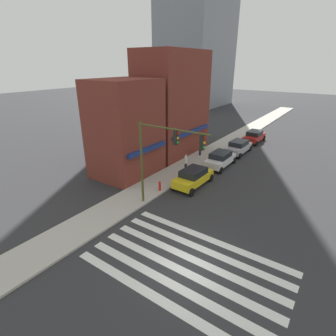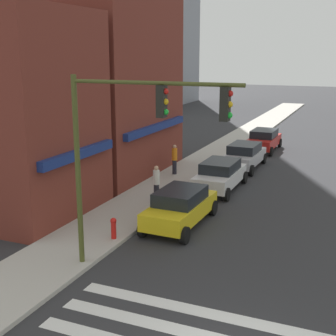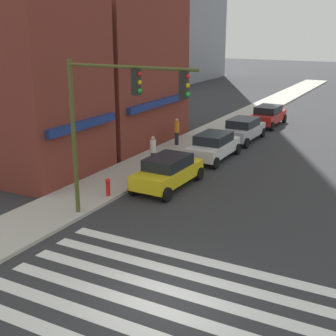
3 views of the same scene
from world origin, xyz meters
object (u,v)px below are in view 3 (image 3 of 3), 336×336
Objects in this scene: sedan_red at (268,115)px; pedestrian_orange_vest at (177,131)px; traffic_signal at (114,108)px; sedan_white at (213,146)px; fire_hydrant at (108,186)px; pedestrian_white_shirt at (153,151)px; sedan_yellow at (168,171)px; sedan_silver at (243,129)px.

pedestrian_orange_vest is at bearing 161.91° from sedan_red.
sedan_white is (10.73, 0.31, -3.90)m from traffic_signal.
sedan_white is at bearing -11.29° from fire_hydrant.
traffic_signal reaches higher than sedan_red.
pedestrian_white_shirt and pedestrian_orange_vest have the same top height.
fire_hydrant is (-2.73, 1.70, -0.23)m from sedan_yellow.
fire_hydrant is (-8.52, 1.70, -0.23)m from sedan_white.
sedan_white and sedan_red have the same top height.
pedestrian_white_shirt is at bearing 149.08° from sedan_white.
fire_hydrant is (-4.95, -0.42, -0.46)m from pedestrian_white_shirt.
sedan_white is at bearing 1.64° from traffic_signal.
pedestrian_orange_vest is (7.41, 3.30, 0.23)m from sedan_yellow.
fire_hydrant is (-10.14, -1.60, -0.46)m from pedestrian_orange_vest.
pedestrian_white_shirt is at bearing 4.90° from fire_hydrant.
sedan_yellow is 8.12m from pedestrian_orange_vest.
sedan_yellow is at bearing 179.86° from sedan_white.
pedestrian_orange_vest is at bearing 63.64° from sedan_white.
traffic_signal reaches higher than pedestrian_white_shirt.
traffic_signal is 1.47× the size of sedan_yellow.
traffic_signal is 8.41m from pedestrian_white_shirt.
pedestrian_white_shirt reaches higher than sedan_yellow.
pedestrian_white_shirt is 2.10× the size of fire_hydrant.
sedan_red is 19.86m from fire_hydrant.
traffic_signal is at bearing -175.15° from sedan_yellow.
sedan_red is (22.00, 0.31, -3.90)m from traffic_signal.
sedan_red is at bearing -4.91° from fire_hydrant.
fire_hydrant is at bearing 175.91° from sedan_red.
pedestrian_orange_vest reaches higher than fire_hydrant.
fire_hydrant is at bearing 42.14° from traffic_signal.
pedestrian_white_shirt is at bearing 45.06° from sedan_yellow.
sedan_yellow is at bearing 3.55° from traffic_signal.
pedestrian_white_shirt is 4.99m from fire_hydrant.
pedestrian_orange_vest is (5.19, 1.18, 0.00)m from pedestrian_white_shirt.
sedan_red is (6.00, 0.00, 0.00)m from sedan_silver.
sedan_yellow is 1.01× the size of sedan_white.
sedan_red is at bearing 1.40° from sedan_silver.
pedestrian_orange_vest is (1.63, 3.30, 0.23)m from sedan_white.
pedestrian_orange_vest reaches higher than sedan_yellow.
pedestrian_white_shirt is at bearing 18.74° from traffic_signal.
sedan_yellow and sedan_white have the same top height.
pedestrian_white_shirt is (2.22, 2.12, 0.23)m from sedan_yellow.
pedestrian_orange_vest is at bearing 8.98° from fire_hydrant.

